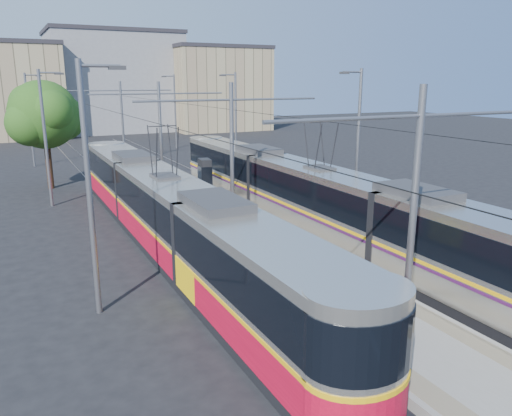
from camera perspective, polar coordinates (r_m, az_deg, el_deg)
ground at (r=18.32m, az=7.81°, el=-9.52°), size 160.00×160.00×0.00m
platform at (r=32.99m, az=-9.08°, el=1.55°), size 4.00×50.00×0.30m
tactile_strip_left at (r=32.56m, az=-11.52°, el=1.55°), size 0.70×50.00×0.01m
tactile_strip_right at (r=33.41m, az=-6.73°, el=2.07°), size 0.70×50.00×0.01m
rails at (r=33.02m, az=-9.08°, el=1.33°), size 8.71×70.00×0.03m
track_arrow at (r=14.35m, az=2.48°, el=-16.58°), size 1.20×5.00×0.01m
tram_left at (r=22.42m, az=-10.20°, el=-0.50°), size 2.43×28.84×5.50m
tram_right at (r=24.28m, az=7.16°, el=1.12°), size 2.43×31.73×5.50m
catenary at (r=29.62m, az=-7.70°, el=8.73°), size 9.20×70.00×7.00m
street_lamps at (r=36.16m, az=-11.32°, el=9.05°), size 15.18×38.22×8.00m
shelter at (r=30.84m, az=-5.84°, el=3.47°), size 0.82×1.18×2.44m
tree at (r=37.61m, az=-22.64°, el=9.71°), size 5.11×4.72×7.42m
building_centre at (r=79.26m, az=-15.85°, el=13.72°), size 18.36×14.28×14.30m
building_right at (r=77.60m, az=-4.43°, el=13.47°), size 14.28×10.20×12.31m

